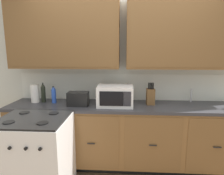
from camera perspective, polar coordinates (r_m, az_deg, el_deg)
name	(u,v)px	position (r m, az deg, el deg)	size (l,w,h in m)	color
wall_unit	(123,51)	(2.80, 3.32, 10.82)	(4.38, 0.40, 2.53)	silver
counter_run	(122,135)	(2.86, 3.03, -13.90)	(3.21, 0.64, 0.93)	black
stove_range	(36,156)	(2.52, -21.69, -18.50)	(0.76, 0.68, 0.95)	white
microwave	(115,96)	(2.63, 0.95, -2.42)	(0.48, 0.37, 0.28)	white
toaster	(78,99)	(2.68, -10.00, -3.32)	(0.28, 0.18, 0.19)	black
knife_block	(150,96)	(2.76, 11.36, -2.56)	(0.11, 0.14, 0.31)	brown
sink_faucet	(191,95)	(3.05, 22.46, -2.19)	(0.02, 0.02, 0.20)	#B2B5BA
paper_towel_roll	(35,94)	(3.03, -21.93, -1.68)	(0.12, 0.12, 0.26)	white
bottle_dark	(43,93)	(2.99, -19.75, -1.49)	(0.06, 0.06, 0.29)	black
bottle_blue	(54,95)	(2.90, -16.94, -2.06)	(0.07, 0.07, 0.25)	blue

